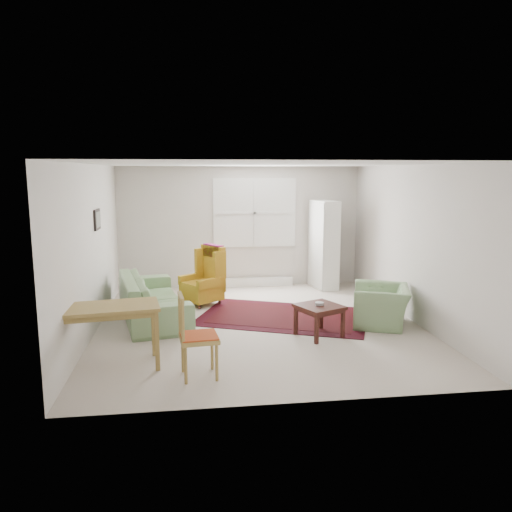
{
  "coord_description": "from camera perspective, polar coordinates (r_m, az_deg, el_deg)",
  "views": [
    {
      "loc": [
        -1.06,
        -7.53,
        2.39
      ],
      "look_at": [
        0.0,
        0.3,
        1.05
      ],
      "focal_mm": 35.0,
      "sensor_mm": 36.0,
      "label": 1
    }
  ],
  "objects": [
    {
      "name": "stool",
      "position": [
        9.7,
        -6.33,
        -3.35
      ],
      "size": [
        0.41,
        0.41,
        0.44
      ],
      "primitive_type": null,
      "rotation": [
        0.0,
        0.0,
        -0.29
      ],
      "color": "white",
      "rests_on": "ground"
    },
    {
      "name": "coffee_table",
      "position": [
        7.41,
        7.22,
        -7.33
      ],
      "size": [
        0.77,
        0.77,
        0.47
      ],
      "primitive_type": null,
      "rotation": [
        0.0,
        0.0,
        0.43
      ],
      "color": "#3C1712",
      "rests_on": "ground"
    },
    {
      "name": "desk_chair",
      "position": [
        5.92,
        -6.54,
        -9.03
      ],
      "size": [
        0.48,
        0.48,
        1.0
      ],
      "primitive_type": null,
      "rotation": [
        0.0,
        0.0,
        1.67
      ],
      "color": "olive",
      "rests_on": "ground"
    },
    {
      "name": "wingback_chair",
      "position": [
        9.08,
        -6.25,
        -2.19
      ],
      "size": [
        0.9,
        0.89,
        1.08
      ],
      "primitive_type": null,
      "rotation": [
        0.0,
        0.0,
        -0.95
      ],
      "color": "#BF8D1D",
      "rests_on": "ground"
    },
    {
      "name": "sofa",
      "position": [
        8.39,
        -11.77,
        -3.76
      ],
      "size": [
        1.37,
        2.5,
        0.95
      ],
      "primitive_type": "imported",
      "rotation": [
        0.0,
        0.0,
        1.77
      ],
      "color": "#739664",
      "rests_on": "ground"
    },
    {
      "name": "armchair",
      "position": [
        8.11,
        14.12,
        -5.09
      ],
      "size": [
        1.11,
        1.18,
        0.74
      ],
      "primitive_type": "imported",
      "rotation": [
        0.0,
        0.0,
        -1.92
      ],
      "color": "#739664",
      "rests_on": "ground"
    },
    {
      "name": "rug",
      "position": [
        8.39,
        3.14,
        -6.85
      ],
      "size": [
        3.17,
        2.64,
        0.03
      ],
      "primitive_type": null,
      "rotation": [
        0.0,
        0.0,
        -0.39
      ],
      "color": "black",
      "rests_on": "ground"
    },
    {
      "name": "room",
      "position": [
        7.9,
        0.22,
        1.37
      ],
      "size": [
        5.04,
        5.54,
        2.51
      ],
      "color": "beige",
      "rests_on": "ground"
    },
    {
      "name": "cabinet",
      "position": [
        10.37,
        7.78,
        1.29
      ],
      "size": [
        0.51,
        0.78,
        1.81
      ],
      "primitive_type": null,
      "rotation": [
        0.0,
        0.0,
        0.19
      ],
      "color": "white",
      "rests_on": "ground"
    },
    {
      "name": "desk",
      "position": [
        6.44,
        -16.55,
        -8.85
      ],
      "size": [
        1.31,
        0.79,
        0.78
      ],
      "primitive_type": null,
      "rotation": [
        0.0,
        0.0,
        0.14
      ],
      "color": "olive",
      "rests_on": "ground"
    }
  ]
}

